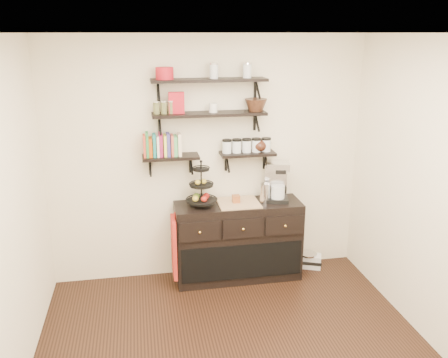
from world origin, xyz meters
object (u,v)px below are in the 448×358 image
coffee_maker (277,182)px  radio (308,260)px  fruit_stand (202,191)px  sideboard (238,241)px

coffee_maker → radio: bearing=18.9°
fruit_stand → radio: 1.62m
radio → fruit_stand: bearing=-155.1°
coffee_maker → fruit_stand: bearing=-165.1°
coffee_maker → sideboard: bearing=-163.0°
coffee_maker → radio: coffee_maker is taller
sideboard → fruit_stand: (-0.41, 0.00, 0.62)m
fruit_stand → coffee_maker: fruit_stand is taller
sideboard → radio: (0.88, 0.08, -0.36)m
fruit_stand → coffee_maker: (0.85, 0.03, 0.05)m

